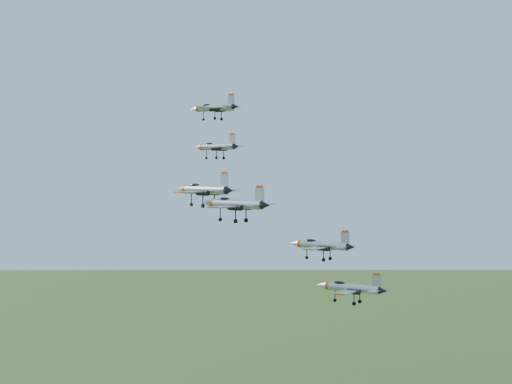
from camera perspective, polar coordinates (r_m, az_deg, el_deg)
The scene contains 6 objects.
jet_lead at distance 150.91m, azimuth -3.41°, elevation 6.75°, with size 12.68×10.49×3.39m.
jet_left_high at distance 123.90m, azimuth -3.23°, elevation 3.64°, with size 10.46×8.59×2.81m.
jet_right_high at distance 114.17m, azimuth -4.24°, elevation 0.20°, with size 13.62×11.32×3.64m.
jet_left_low at distance 121.18m, azimuth 5.20°, elevation -4.23°, with size 12.68×10.48×3.39m.
jet_right_low at distance 106.39m, azimuth -1.74°, elevation -0.95°, with size 13.27×10.90×3.56m.
jet_trail at distance 114.12m, azimuth 7.54°, elevation -7.58°, with size 12.25×10.20×3.27m.
Camera 1 is at (80.78, -96.97, 138.53)m, focal length 50.00 mm.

